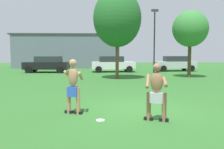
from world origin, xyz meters
name	(u,v)px	position (x,y,z in m)	size (l,w,h in m)	color
ground_plane	(138,109)	(0.00, 0.00, 0.00)	(80.00, 80.00, 0.00)	#2D6628
player_with_cap	(157,90)	(0.28, -1.46, 0.89)	(0.70, 0.71, 1.63)	black
player_in_blue	(73,85)	(-2.14, -0.53, 0.90)	(0.60, 0.72, 1.72)	black
frisbee	(100,120)	(-1.29, -1.38, 0.01)	(0.25, 0.25, 0.03)	white
car_black_near_post	(47,64)	(-6.60, 15.96, 0.82)	(4.40, 2.25, 1.58)	black
car_silver_mid_lot	(175,63)	(6.52, 17.27, 0.82)	(4.44, 2.33, 1.58)	silver
car_white_far_end	(113,64)	(-0.14, 16.27, 0.82)	(4.40, 2.23, 1.58)	white
lamp_post	(154,35)	(3.47, 13.50, 3.52)	(0.60, 0.24, 5.75)	black
outbuilding_behind_lot	(68,51)	(-5.65, 24.20, 2.16)	(13.80, 4.90, 4.31)	slate
tree_behind_players	(190,29)	(5.61, 10.57, 3.76)	(2.72, 2.72, 5.19)	#4C3823
tree_near_building	(117,19)	(-0.10, 9.75, 4.40)	(3.49, 3.49, 6.48)	brown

